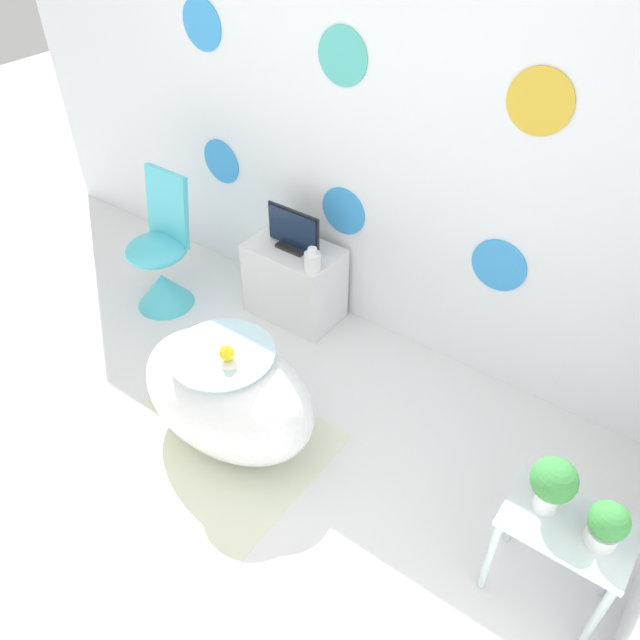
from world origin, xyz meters
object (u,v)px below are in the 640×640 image
(chair, at_px, (162,268))
(tv, at_px, (293,232))
(vase, at_px, (312,260))
(potted_plant_left, at_px, (553,483))
(bathtub, at_px, (228,394))
(potted_plant_right, at_px, (607,524))

(chair, distance_m, tv, 0.89)
(vase, relative_size, potted_plant_left, 0.54)
(chair, xyz_separation_m, tv, (0.73, 0.40, 0.32))
(bathtub, height_order, tv, tv)
(vase, bearing_deg, chair, -162.63)
(chair, relative_size, potted_plant_left, 3.47)
(tv, xyz_separation_m, potted_plant_left, (1.80, -0.81, 0.03))
(tv, bearing_deg, vase, -26.07)
(chair, height_order, vase, chair)
(chair, bearing_deg, potted_plant_left, -9.21)
(tv, relative_size, potted_plant_left, 1.42)
(potted_plant_left, xyz_separation_m, potted_plant_right, (0.21, -0.02, -0.04))
(bathtub, height_order, potted_plant_right, potted_plant_right)
(chair, xyz_separation_m, potted_plant_left, (2.53, -0.41, 0.36))
(chair, relative_size, tv, 2.43)
(tv, distance_m, potted_plant_right, 2.17)
(bathtub, bearing_deg, potted_plant_right, 4.42)
(tv, xyz_separation_m, vase, (0.21, -0.10, -0.05))
(chair, distance_m, vase, 1.02)
(vase, bearing_deg, potted_plant_left, -23.93)
(bathtub, distance_m, potted_plant_left, 1.51)
(tv, distance_m, vase, 0.24)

